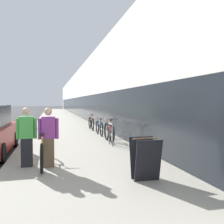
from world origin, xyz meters
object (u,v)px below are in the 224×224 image
Objects in this scene: person_bystander at (27,137)px; bike_rack_hoop at (111,132)px; cruiser_bike_farthest at (91,123)px; sandwich_board_sign at (145,159)px; cruiser_bike_nearest at (109,132)px; tandem_bicycle at (43,150)px; person_rider at (48,137)px; cruiser_bike_middle at (99,128)px.

person_bystander is 1.80× the size of bike_rack_hoop.
sandwich_board_sign is at bearing -92.22° from cruiser_bike_farthest.
cruiser_bike_nearest is (2.96, 3.40, -0.36)m from person_bystander.
tandem_bicycle is at bearing 21.14° from person_bystander.
sandwich_board_sign reaches higher than tandem_bicycle.
person_rider is 2.57m from sandwich_board_sign.
person_rider reaches higher than cruiser_bike_nearest.
bike_rack_hoop is at bearing 50.11° from person_rider.
cruiser_bike_farthest is 9.81m from sandwich_board_sign.
cruiser_bike_farthest reaches higher than tandem_bicycle.
tandem_bicycle is at bearing -107.82° from cruiser_bike_farthest.
person_bystander reaches higher than cruiser_bike_nearest.
bike_rack_hoop is 4.31m from sandwich_board_sign.
tandem_bicycle is 2.87m from sandwich_board_sign.
bike_rack_hoop is at bearing -92.37° from cruiser_bike_middle.
cruiser_bike_nearest is at bearing 49.01° from person_bystander.
bike_rack_hoop is 0.48× the size of cruiser_bike_nearest.
person_bystander is (-0.54, 0.16, 0.00)m from person_rider.
cruiser_bike_nearest is at bearing 85.58° from sandwich_board_sign.
sandwich_board_sign is at bearing -33.98° from person_bystander.
cruiser_bike_farthest is 2.01× the size of sandwich_board_sign.
person_bystander is 8.60m from cruiser_bike_farthest.
person_rider is at bearing -106.22° from cruiser_bike_farthest.
person_bystander is at bearing -130.99° from cruiser_bike_nearest.
person_rider is (0.15, -0.32, 0.38)m from tandem_bicycle.
person_rider reaches higher than cruiser_bike_farthest.
tandem_bicycle is at bearing 115.46° from person_rider.
cruiser_bike_farthest is (-0.02, 2.50, 0.03)m from cruiser_bike_middle.
person_rider is at bearing -129.89° from bike_rack_hoop.
person_bystander reaches higher than tandem_bicycle.
cruiser_bike_farthest is (-0.02, 4.67, -0.01)m from cruiser_bike_nearest.
cruiser_bike_nearest is at bearing -90.11° from cruiser_bike_middle.
tandem_bicycle is 1.42× the size of cruiser_bike_middle.
person_bystander is 6.33m from cruiser_bike_middle.
person_bystander is (-0.39, -0.15, 0.38)m from tandem_bicycle.
cruiser_bike_farthest is at bearing 90.47° from cruiser_bike_middle.
person_rider reaches higher than cruiser_bike_middle.
sandwich_board_sign reaches higher than bike_rack_hoop.
person_rider reaches higher than bike_rack_hoop.
cruiser_bike_nearest is (2.41, 3.56, -0.35)m from person_rider.
cruiser_bike_nearest is at bearing 81.68° from bike_rack_hoop.
cruiser_bike_middle is at bearing 64.69° from tandem_bicycle.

